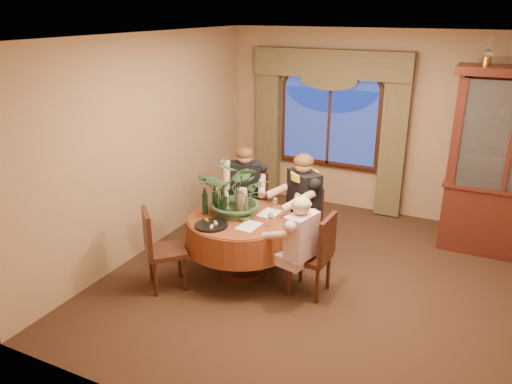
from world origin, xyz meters
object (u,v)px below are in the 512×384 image
at_px(chair_back_right, 299,223).
at_px(wine_bottle_2, 205,201).
at_px(oil_lamp_left, 488,51).
at_px(centerpiece_plant, 238,166).
at_px(dining_table, 241,246).
at_px(olive_bowl, 243,218).
at_px(wine_bottle_3, 224,196).
at_px(wine_bottle_1, 224,205).
at_px(wine_bottle_5, 215,199).
at_px(wine_bottle_0, 215,195).
at_px(chair_front_left, 166,249).
at_px(person_scarf, 304,209).
at_px(chair_back, 251,210).
at_px(stoneware_vase, 242,200).
at_px(person_back, 245,195).
at_px(china_cabinet, 507,165).
at_px(person_pink, 301,249).
at_px(chair_right, 310,254).
at_px(wine_bottle_4, 226,201).

bearing_deg(chair_back_right, wine_bottle_2, 75.24).
height_order(oil_lamp_left, centerpiece_plant, oil_lamp_left).
height_order(dining_table, olive_bowl, olive_bowl).
relative_size(chair_back_right, wine_bottle_3, 2.91).
xyz_separation_m(wine_bottle_1, wine_bottle_5, (-0.18, 0.11, 0.00)).
height_order(centerpiece_plant, wine_bottle_1, centerpiece_plant).
distance_m(wine_bottle_0, wine_bottle_2, 0.22).
distance_m(oil_lamp_left, chair_front_left, 4.49).
xyz_separation_m(person_scarf, centerpiece_plant, (-0.63, -0.53, 0.62)).
bearing_deg(centerpiece_plant, chair_back, 104.79).
relative_size(chair_back_right, stoneware_vase, 3.22).
bearing_deg(stoneware_vase, wine_bottle_5, -154.16).
bearing_deg(dining_table, chair_back_right, 56.44).
relative_size(chair_back, wine_bottle_5, 2.91).
height_order(person_back, wine_bottle_3, person_back).
height_order(person_back, wine_bottle_2, person_back).
bearing_deg(stoneware_vase, wine_bottle_1, -114.16).
height_order(chair_back_right, person_back, person_back).
xyz_separation_m(china_cabinet, chair_back, (-3.02, -1.18, -0.73)).
bearing_deg(oil_lamp_left, person_back, -156.93).
relative_size(person_pink, centerpiece_plant, 1.21).
xyz_separation_m(dining_table, chair_back, (-0.27, 0.82, 0.10)).
xyz_separation_m(oil_lamp_left, chair_right, (-1.44, -2.04, -2.10)).
bearing_deg(wine_bottle_3, wine_bottle_1, -60.62).
distance_m(chair_back, centerpiece_plant, 1.13).
bearing_deg(person_scarf, wine_bottle_3, 70.41).
xyz_separation_m(centerpiece_plant, wine_bottle_4, (-0.13, -0.09, -0.43)).
bearing_deg(wine_bottle_0, chair_right, -7.30).
distance_m(chair_back_right, wine_bottle_4, 1.05).
bearing_deg(wine_bottle_0, chair_back_right, 33.01).
bearing_deg(centerpiece_plant, dining_table, -52.82).
xyz_separation_m(chair_front_left, person_scarf, (1.18, 1.28, 0.24)).
height_order(chair_back_right, wine_bottle_4, wine_bottle_4).
relative_size(chair_front_left, person_scarf, 0.67).
height_order(chair_right, centerpiece_plant, centerpiece_plant).
xyz_separation_m(dining_table, wine_bottle_0, (-0.42, 0.13, 0.54)).
height_order(chair_front_left, olive_bowl, chair_front_left).
bearing_deg(chair_front_left, person_back, 125.07).
relative_size(person_scarf, stoneware_vase, 4.81).
distance_m(person_back, wine_bottle_3, 0.74).
height_order(oil_lamp_left, stoneware_vase, oil_lamp_left).
height_order(oil_lamp_left, wine_bottle_5, oil_lamp_left).
bearing_deg(person_scarf, chair_back_right, 4.57).
bearing_deg(wine_bottle_4, china_cabinet, 33.70).
bearing_deg(person_scarf, chair_front_left, 87.76).
xyz_separation_m(person_pink, wine_bottle_2, (-1.28, 0.12, 0.31)).
distance_m(chair_right, chair_back, 1.45).
bearing_deg(person_back, wine_bottle_0, 62.71).
distance_m(chair_back_right, centerpiece_plant, 1.18).
relative_size(chair_right, wine_bottle_3, 2.91).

